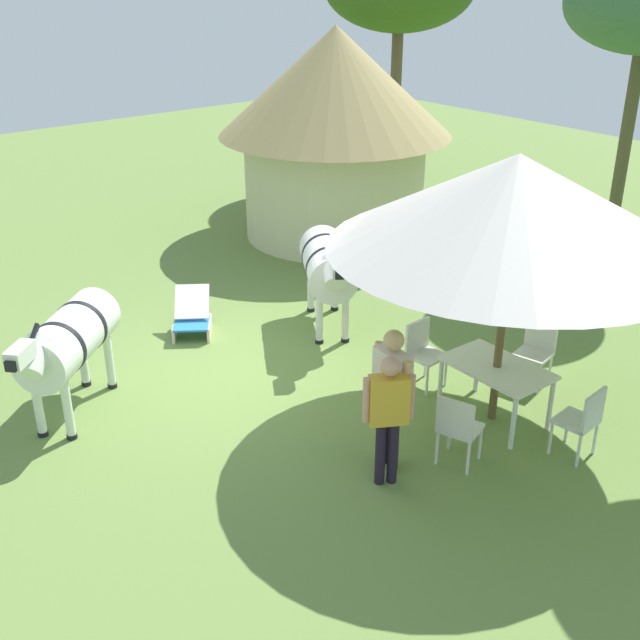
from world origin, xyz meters
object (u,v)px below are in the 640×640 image
(guest_behind_table, at_px, (392,387))
(patio_chair_east_end, at_px, (423,349))
(shade_umbrella, at_px, (515,203))
(patio_chair_west_end, at_px, (536,347))
(striped_lounge_chair, at_px, (192,318))
(zebra_by_umbrella, at_px, (328,265))
(patio_dining_table, at_px, (496,373))
(thatched_hut, at_px, (335,122))
(zebra_nearest_camera, at_px, (67,341))
(guest_beside_umbrella, at_px, (388,409))
(patio_chair_near_hut, at_px, (583,418))
(patio_chair_near_lawn, at_px, (458,426))

(guest_behind_table, bearing_deg, patio_chair_east_end, -48.85)
(shade_umbrella, distance_m, patio_chair_west_end, 2.57)
(striped_lounge_chair, relative_size, zebra_by_umbrella, 0.48)
(patio_dining_table, xyz_separation_m, patio_chair_east_end, (-1.19, -0.06, -0.13))
(thatched_hut, relative_size, patio_dining_table, 3.47)
(patio_dining_table, distance_m, guest_behind_table, 1.75)
(zebra_by_umbrella, bearing_deg, patio_chair_east_end, 118.38)
(patio_dining_table, xyz_separation_m, zebra_by_umbrella, (-3.35, 0.09, 0.38))
(thatched_hut, height_order, zebra_nearest_camera, thatched_hut)
(guest_beside_umbrella, bearing_deg, striped_lounge_chair, -63.24)
(zebra_nearest_camera, bearing_deg, guest_behind_table, 172.85)
(guest_behind_table, relative_size, zebra_nearest_camera, 0.91)
(patio_chair_east_end, distance_m, patio_chair_near_hut, 2.37)
(patio_chair_near_lawn, bearing_deg, patio_dining_table, 90.00)
(patio_chair_near_lawn, distance_m, guest_behind_table, 0.91)
(patio_chair_west_end, relative_size, patio_chair_east_end, 1.00)
(guest_beside_umbrella, height_order, zebra_by_umbrella, zebra_by_umbrella)
(patio_chair_near_lawn, height_order, patio_chair_near_hut, same)
(patio_chair_near_lawn, relative_size, guest_beside_umbrella, 0.58)
(guest_beside_umbrella, xyz_separation_m, zebra_by_umbrella, (-3.46, 2.06, 0.09))
(patio_dining_table, distance_m, patio_chair_east_end, 1.19)
(patio_chair_west_end, bearing_deg, patio_dining_table, 90.00)
(patio_dining_table, height_order, zebra_by_umbrella, zebra_by_umbrella)
(thatched_hut, distance_m, zebra_nearest_camera, 7.91)
(patio_chair_east_end, bearing_deg, guest_behind_table, 30.42)
(patio_dining_table, height_order, patio_chair_west_end, patio_chair_west_end)
(guest_beside_umbrella, bearing_deg, patio_chair_near_hut, -176.81)
(patio_dining_table, distance_m, zebra_nearest_camera, 5.28)
(shade_umbrella, height_order, patio_dining_table, shade_umbrella)
(patio_chair_west_end, xyz_separation_m, patio_chair_east_end, (-0.93, -1.22, 0.00))
(patio_dining_table, height_order, guest_beside_umbrella, guest_beside_umbrella)
(patio_chair_west_end, xyz_separation_m, zebra_nearest_camera, (-3.18, -5.16, 0.49))
(thatched_hut, relative_size, guest_behind_table, 2.69)
(thatched_hut, distance_m, patio_chair_east_end, 6.61)
(shade_umbrella, relative_size, patio_chair_near_hut, 4.72)
(guest_beside_umbrella, xyz_separation_m, striped_lounge_chair, (-4.61, 0.30, -0.68))
(guest_behind_table, bearing_deg, striped_lounge_chair, 7.20)
(patio_chair_near_hut, bearing_deg, zebra_by_umbrella, 85.05)
(patio_chair_near_lawn, xyz_separation_m, zebra_nearest_camera, (-3.82, -2.87, 0.49))
(zebra_nearest_camera, distance_m, zebra_by_umbrella, 4.09)
(guest_beside_umbrella, relative_size, zebra_nearest_camera, 0.83)
(patio_chair_east_end, xyz_separation_m, patio_chair_near_hut, (2.37, 0.17, 0.00))
(thatched_hut, xyz_separation_m, zebra_nearest_camera, (3.29, -7.08, -1.28))
(patio_chair_west_end, bearing_deg, zebra_by_umbrella, 6.78)
(guest_beside_umbrella, bearing_deg, zebra_by_umbrella, -90.16)
(shade_umbrella, xyz_separation_m, patio_chair_east_end, (-1.19, -0.06, -2.28))
(guest_beside_umbrella, bearing_deg, guest_behind_table, -109.18)
(zebra_nearest_camera, bearing_deg, zebra_by_umbrella, -132.83)
(patio_chair_east_end, height_order, zebra_by_umbrella, zebra_by_umbrella)
(patio_chair_near_lawn, xyz_separation_m, striped_lounge_chair, (-4.88, -0.53, -0.26))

